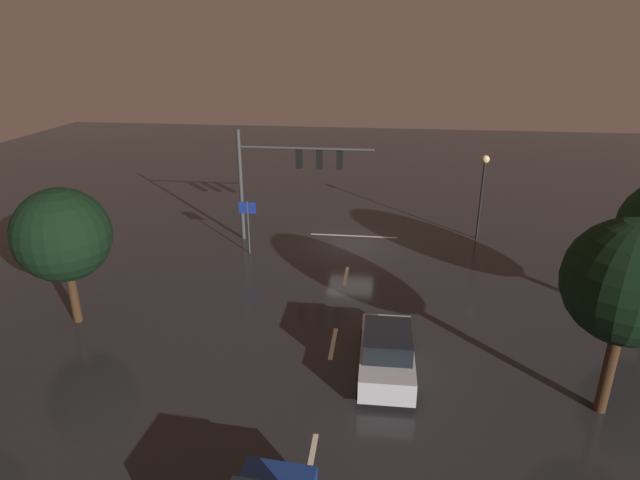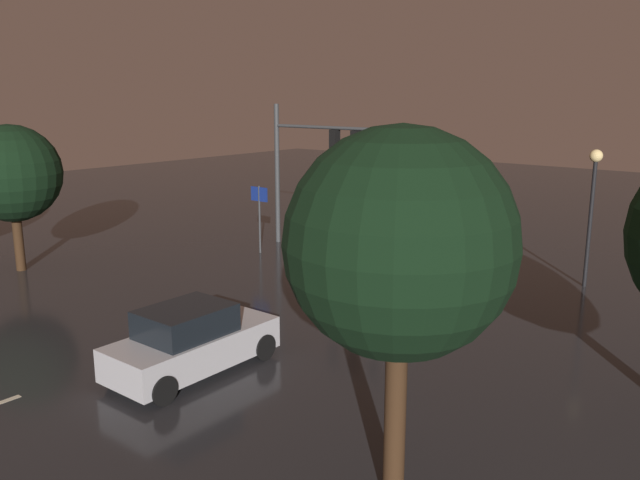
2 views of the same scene
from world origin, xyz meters
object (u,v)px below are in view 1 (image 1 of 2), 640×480
object	(u,v)px
tree_left_near	(629,283)
tree_right_far	(62,235)
street_lamp_left_kerb	(483,181)
traffic_signal_assembly	(289,167)
route_sign	(248,216)
car_approaching	(387,352)

from	to	relation	value
tree_left_near	tree_right_far	xyz separation A→B (m)	(19.15, -3.11, -0.66)
street_lamp_left_kerb	tree_left_near	distance (m)	14.87
traffic_signal_assembly	tree_left_near	world-z (taller)	tree_left_near
route_sign	tree_left_near	xyz separation A→B (m)	(-13.99, 11.02, 2.33)
traffic_signal_assembly	street_lamp_left_kerb	distance (m)	10.72
tree_right_far	route_sign	bearing A→B (deg)	-123.13
tree_left_near	tree_right_far	distance (m)	19.42
tree_left_near	tree_right_far	bearing A→B (deg)	-9.22
traffic_signal_assembly	tree_left_near	bearing A→B (deg)	132.83
tree_right_far	traffic_signal_assembly	bearing A→B (deg)	-125.10
car_approaching	traffic_signal_assembly	bearing A→B (deg)	-65.17
street_lamp_left_kerb	tree_left_near	xyz separation A→B (m)	(-1.58, 14.75, 1.00)
car_approaching	route_sign	bearing A→B (deg)	-53.18
car_approaching	tree_left_near	distance (m)	7.64
car_approaching	street_lamp_left_kerb	xyz separation A→B (m)	(-5.04, -13.57, 2.61)
car_approaching	street_lamp_left_kerb	bearing A→B (deg)	-110.39
traffic_signal_assembly	route_sign	size ratio (longest dim) A/B	2.56
route_sign	tree_right_far	distance (m)	9.59
tree_left_near	tree_right_far	world-z (taller)	tree_left_near
street_lamp_left_kerb	tree_right_far	xyz separation A→B (m)	(17.57, 11.64, 0.34)
street_lamp_left_kerb	route_sign	distance (m)	13.03
street_lamp_left_kerb	route_sign	size ratio (longest dim) A/B	1.67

